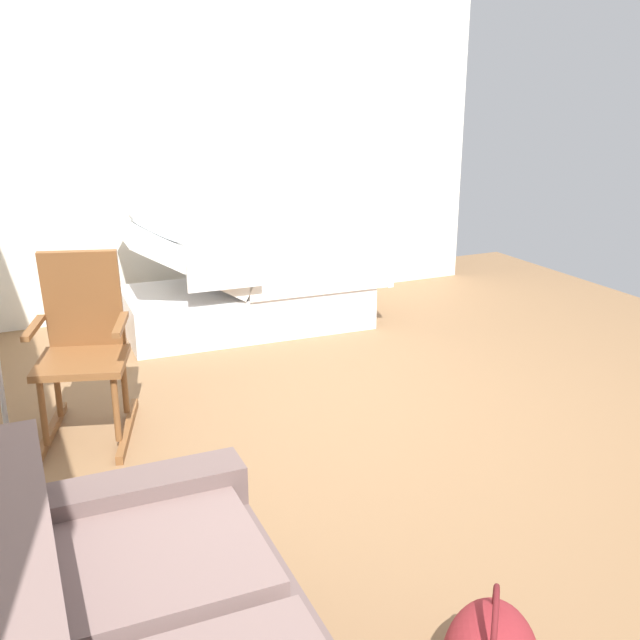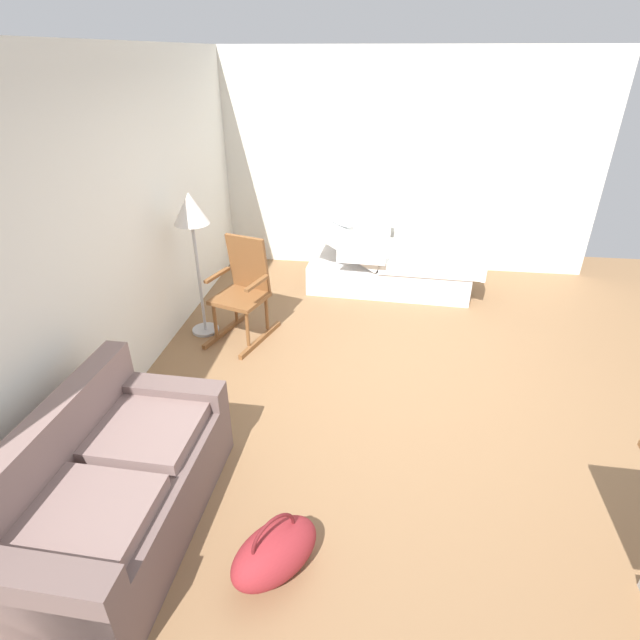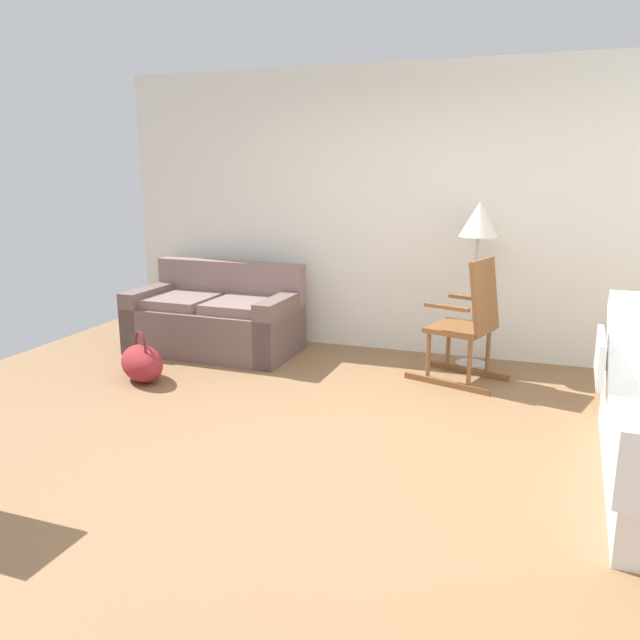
{
  "view_description": "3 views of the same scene",
  "coord_description": "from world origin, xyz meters",
  "px_view_note": "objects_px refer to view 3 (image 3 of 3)",
  "views": [
    {
      "loc": [
        -3.42,
        2.02,
        1.95
      ],
      "look_at": [
        -0.16,
        0.51,
        0.78
      ],
      "focal_mm": 41.68,
      "sensor_mm": 36.0,
      "label": 1
    },
    {
      "loc": [
        -3.65,
        0.23,
        2.62
      ],
      "look_at": [
        -0.24,
        0.68,
        0.74
      ],
      "focal_mm": 27.59,
      "sensor_mm": 36.0,
      "label": 2
    },
    {
      "loc": [
        1.19,
        -3.6,
        1.75
      ],
      "look_at": [
        -0.19,
        0.39,
        0.74
      ],
      "focal_mm": 35.25,
      "sensor_mm": 36.0,
      "label": 3
    }
  ],
  "objects_px": {
    "couch": "(216,320)",
    "duffel_bag": "(142,363)",
    "floor_lamp": "(479,231)",
    "rocking_chair": "(469,324)"
  },
  "relations": [
    {
      "from": "couch",
      "to": "duffel_bag",
      "type": "relative_size",
      "value": 2.55
    },
    {
      "from": "couch",
      "to": "floor_lamp",
      "type": "xyz_separation_m",
      "value": [
        2.44,
        0.31,
        0.92
      ]
    },
    {
      "from": "couch",
      "to": "duffel_bag",
      "type": "xyz_separation_m",
      "value": [
        -0.17,
        -1.01,
        -0.15
      ]
    },
    {
      "from": "rocking_chair",
      "to": "floor_lamp",
      "type": "height_order",
      "value": "floor_lamp"
    },
    {
      "from": "couch",
      "to": "floor_lamp",
      "type": "relative_size",
      "value": 1.1
    },
    {
      "from": "floor_lamp",
      "to": "duffel_bag",
      "type": "distance_m",
      "value": 3.11
    },
    {
      "from": "couch",
      "to": "duffel_bag",
      "type": "bearing_deg",
      "value": -99.46
    },
    {
      "from": "rocking_chair",
      "to": "duffel_bag",
      "type": "bearing_deg",
      "value": -161.55
    },
    {
      "from": "duffel_bag",
      "to": "rocking_chair",
      "type": "bearing_deg",
      "value": 18.45
    },
    {
      "from": "couch",
      "to": "duffel_bag",
      "type": "distance_m",
      "value": 1.04
    }
  ]
}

